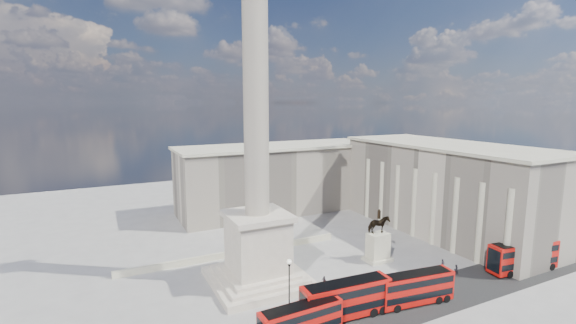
% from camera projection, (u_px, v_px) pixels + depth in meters
% --- Properties ---
extents(ground, '(180.00, 180.00, 0.00)m').
position_uv_depth(ground, '(271.00, 296.00, 54.20)').
color(ground, gray).
rests_on(ground, ground).
extents(asphalt_road, '(120.00, 9.00, 0.01)m').
position_uv_depth(asphalt_road, '(341.00, 323.00, 47.53)').
color(asphalt_road, '#262626').
rests_on(asphalt_road, ground).
extents(nelsons_column, '(14.00, 14.00, 49.85)m').
position_uv_depth(nelsons_column, '(257.00, 199.00, 56.66)').
color(nelsons_column, beige).
rests_on(nelsons_column, ground).
extents(balustrade_wall, '(40.00, 0.60, 1.10)m').
position_uv_depth(balustrade_wall, '(235.00, 253.00, 68.29)').
color(balustrade_wall, beige).
rests_on(balustrade_wall, ground).
extents(building_east, '(19.00, 46.00, 18.60)m').
position_uv_depth(building_east, '(446.00, 187.00, 81.34)').
color(building_east, '#B5A995').
rests_on(building_east, ground).
extents(building_northeast, '(51.00, 17.00, 16.60)m').
position_uv_depth(building_northeast, '(280.00, 177.00, 97.13)').
color(building_northeast, '#B5A995').
rests_on(building_northeast, ground).
extents(red_bus_a, '(10.21, 2.72, 4.11)m').
position_uv_depth(red_bus_a, '(301.00, 321.00, 44.22)').
color(red_bus_a, red).
rests_on(red_bus_a, ground).
extents(red_bus_b, '(12.04, 3.52, 4.82)m').
position_uv_depth(red_bus_b, '(347.00, 299.00, 48.49)').
color(red_bus_b, red).
rests_on(red_bus_b, ground).
extents(red_bus_c, '(11.08, 3.80, 4.40)m').
position_uv_depth(red_bus_c, '(416.00, 288.00, 51.87)').
color(red_bus_c, red).
rests_on(red_bus_c, ground).
extents(red_bus_d, '(12.46, 4.40, 4.95)m').
position_uv_depth(red_bus_d, '(524.00, 256.00, 61.87)').
color(red_bus_d, red).
rests_on(red_bus_d, ground).
extents(victorian_lamp, '(0.61, 0.61, 7.12)m').
position_uv_depth(victorian_lamp, '(289.00, 281.00, 49.71)').
color(victorian_lamp, black).
rests_on(victorian_lamp, ground).
extents(equestrian_statue, '(4.45, 3.34, 9.15)m').
position_uv_depth(equestrian_statue, '(378.00, 243.00, 65.99)').
color(equestrian_statue, beige).
rests_on(equestrian_statue, ground).
extents(bare_tree_near, '(1.99, 1.99, 8.71)m').
position_uv_depth(bare_tree_near, '(479.00, 217.00, 68.22)').
color(bare_tree_near, '#332319').
rests_on(bare_tree_near, ground).
extents(bare_tree_mid, '(1.74, 1.74, 6.59)m').
position_uv_depth(bare_tree_mid, '(433.00, 216.00, 75.07)').
color(bare_tree_mid, '#332319').
rests_on(bare_tree_mid, ground).
extents(bare_tree_far, '(1.99, 1.99, 8.14)m').
position_uv_depth(bare_tree_far, '(441.00, 207.00, 76.87)').
color(bare_tree_far, '#332319').
rests_on(bare_tree_far, ground).
extents(pedestrian_walking, '(0.65, 0.43, 1.78)m').
position_uv_depth(pedestrian_walking, '(443.00, 264.00, 62.73)').
color(pedestrian_walking, black).
rests_on(pedestrian_walking, ground).
extents(pedestrian_standing, '(0.80, 0.64, 1.59)m').
position_uv_depth(pedestrian_standing, '(456.00, 269.00, 61.09)').
color(pedestrian_standing, black).
rests_on(pedestrian_standing, ground).
extents(pedestrian_crossing, '(0.65, 1.01, 1.60)m').
position_uv_depth(pedestrian_crossing, '(324.00, 281.00, 57.01)').
color(pedestrian_crossing, black).
rests_on(pedestrian_crossing, ground).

